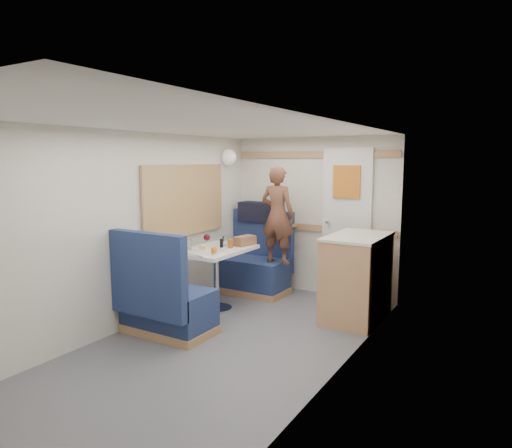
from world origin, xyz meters
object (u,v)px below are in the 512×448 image
Objects in this scene: bench_near at (165,305)px; orange_fruit at (214,250)px; tray at (205,253)px; bread_loaf at (245,241)px; person at (277,215)px; bench_far at (255,269)px; beer_glass at (230,244)px; tumbler_left at (189,245)px; wine_glass at (207,238)px; pepper_grinder at (221,243)px; galley_counter at (357,276)px; tumbler_right at (225,241)px; cheese_block at (204,247)px; dinette_table at (216,262)px; dome_light at (229,157)px.

bench_near is 15.38× the size of orange_fruit.
bread_loaf is (0.11, 0.62, 0.05)m from tray.
bench_far is at bearing -14.94° from person.
person is 12.41× the size of beer_glass.
tumbler_left reaches higher than tray.
pepper_grinder is (0.10, 0.14, -0.07)m from wine_glass.
orange_fruit is (-1.27, -0.85, 0.31)m from galley_counter.
beer_glass is 0.97× the size of pepper_grinder.
wine_glass is 0.19m from pepper_grinder.
bread_loaf is (0.18, -0.53, 0.47)m from bench_far.
beer_glass is (0.15, -0.11, -0.01)m from tumbler_right.
cheese_block is 0.38m from tumbler_right.
bench_far reaches higher than dinette_table.
cheese_block is (-0.11, 0.13, 0.03)m from tray.
tumbler_left is 0.47m from tumbler_right.
tray is 0.38m from pepper_grinder.
bread_loaf is (0.20, 0.12, 0.00)m from tumbler_right.
dome_light reaches higher than bench_far.
dome_light reaches higher than tumbler_left.
person reaches higher than bread_loaf.
dinette_table is 0.34m from tray.
galley_counter is 1.65m from tray.
bench_far is 1.23m from tray.
bench_far and bench_near have the same top height.
dome_light is 1.24m from bread_loaf.
cheese_block is 0.14m from wine_glass.
person is 12.06× the size of pepper_grinder.
person is at bearing 80.22° from orange_fruit.
bench_far is 3.23× the size of tray.
dome_light reaches higher than tumbler_right.
beer_glass reaches higher than tray.
bread_loaf is (0.05, 0.22, 0.01)m from beer_glass.
wine_glass reaches higher than orange_fruit.
tumbler_left is at bearing -138.19° from dinette_table.
tumbler_right is at bearing -167.53° from galley_counter.
tray is (-0.31, -1.05, -0.32)m from person.
galley_counter is 1.34m from bread_loaf.
bench_near reaches higher than galley_counter.
beer_glass is at bearing 68.09° from person.
tray is 0.31m from tumbler_left.
pepper_grinder is (0.05, -0.14, -0.00)m from tumbler_right.
cheese_block is at bearing -113.58° from bread_loaf.
dinette_table is 0.88× the size of bench_far.
dome_light is 2.93× the size of orange_fruit.
dinette_table is 0.77× the size of person.
bench_far is 0.88× the size of person.
tray is at bearing -82.68° from pepper_grinder.
bench_near is at bearing -97.26° from beer_glass.
beer_glass is (0.16, 0.27, 0.01)m from cheese_block.
bread_loaf is at bearing 57.36° from wine_glass.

